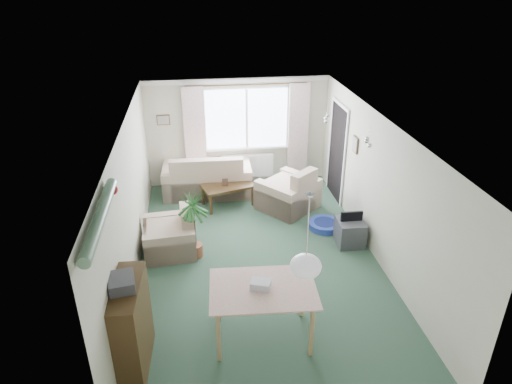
{
  "coord_description": "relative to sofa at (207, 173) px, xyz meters",
  "views": [
    {
      "loc": [
        -0.94,
        -6.4,
        4.49
      ],
      "look_at": [
        0.0,
        0.3,
        1.15
      ],
      "focal_mm": 32.0,
      "sensor_mm": 36.0,
      "label": 1
    }
  ],
  "objects": [
    {
      "name": "ground",
      "position": [
        0.74,
        -2.75,
        -0.47
      ],
      "size": [
        6.5,
        6.5,
        0.0
      ],
      "primitive_type": "plane",
      "color": "#2A4735"
    },
    {
      "name": "window",
      "position": [
        0.94,
        0.48,
        1.03
      ],
      "size": [
        1.8,
        0.03,
        1.3
      ],
      "primitive_type": "cube",
      "color": "white"
    },
    {
      "name": "curtain_rod",
      "position": [
        0.94,
        0.4,
        1.8
      ],
      "size": [
        2.6,
        0.03,
        0.03
      ],
      "primitive_type": "cube",
      "color": "black"
    },
    {
      "name": "curtain_left",
      "position": [
        -0.21,
        0.38,
        0.8
      ],
      "size": [
        0.45,
        0.08,
        2.0
      ],
      "primitive_type": "cube",
      "color": "beige"
    },
    {
      "name": "curtain_right",
      "position": [
        2.09,
        0.38,
        0.8
      ],
      "size": [
        0.45,
        0.08,
        2.0
      ],
      "primitive_type": "cube",
      "color": "beige"
    },
    {
      "name": "radiator",
      "position": [
        0.94,
        0.44,
        -0.07
      ],
      "size": [
        1.2,
        0.1,
        0.55
      ],
      "primitive_type": "cube",
      "color": "white"
    },
    {
      "name": "doorway",
      "position": [
        2.72,
        -0.55,
        0.53
      ],
      "size": [
        0.03,
        0.95,
        2.0
      ],
      "primitive_type": "cube",
      "color": "black"
    },
    {
      "name": "pendant_lamp",
      "position": [
        0.94,
        -5.05,
        1.01
      ],
      "size": [
        0.36,
        0.36,
        0.36
      ],
      "primitive_type": "sphere",
      "color": "white"
    },
    {
      "name": "tinsel_garland",
      "position": [
        -1.18,
        -5.05,
        1.81
      ],
      "size": [
        1.6,
        1.6,
        0.12
      ],
      "primitive_type": "cylinder",
      "color": "#196626"
    },
    {
      "name": "bauble_cluster_a",
      "position": [
        2.04,
        -1.85,
        1.75
      ],
      "size": [
        0.2,
        0.2,
        0.2
      ],
      "primitive_type": "sphere",
      "color": "silver"
    },
    {
      "name": "bauble_cluster_b",
      "position": [
        2.34,
        -3.05,
        1.75
      ],
      "size": [
        0.2,
        0.2,
        0.2
      ],
      "primitive_type": "sphere",
      "color": "silver"
    },
    {
      "name": "wall_picture_back",
      "position": [
        -0.86,
        0.48,
        1.08
      ],
      "size": [
        0.28,
        0.03,
        0.22
      ],
      "primitive_type": "cube",
      "color": "brown"
    },
    {
      "name": "wall_picture_right",
      "position": [
        2.72,
        -1.55,
        1.08
      ],
      "size": [
        0.03,
        0.24,
        0.3
      ],
      "primitive_type": "cube",
      "color": "brown"
    },
    {
      "name": "sofa",
      "position": [
        0.0,
        0.0,
        0.0
      ],
      "size": [
        1.92,
        1.07,
        0.94
      ],
      "primitive_type": "cube",
      "rotation": [
        0.0,
        0.0,
        3.11
      ],
      "color": "beige",
      "rests_on": "ground"
    },
    {
      "name": "armchair_corner",
      "position": [
        1.61,
        -0.95,
        -0.01
      ],
      "size": [
        1.42,
        1.41,
        0.92
      ],
      "primitive_type": "cube",
      "rotation": [
        0.0,
        0.0,
        3.83
      ],
      "color": "beige",
      "rests_on": "ground"
    },
    {
      "name": "armchair_left",
      "position": [
        -0.76,
        -2.26,
        -0.07
      ],
      "size": [
        0.93,
        0.97,
        0.81
      ],
      "primitive_type": "cube",
      "rotation": [
        0.0,
        0.0,
        -1.49
      ],
      "color": "tan",
      "rests_on": "ground"
    },
    {
      "name": "coffee_table",
      "position": [
        0.39,
        -0.66,
        -0.24
      ],
      "size": [
        1.15,
        0.84,
        0.46
      ],
      "primitive_type": "cube",
      "rotation": [
        0.0,
        0.0,
        0.3
      ],
      "color": "black",
      "rests_on": "ground"
    },
    {
      "name": "photo_frame",
      "position": [
        0.34,
        -0.7,
        0.07
      ],
      "size": [
        0.12,
        0.02,
        0.16
      ],
      "primitive_type": "cube",
      "rotation": [
        0.0,
        0.0,
        -0.03
      ],
      "color": "#52362A",
      "rests_on": "coffee_table"
    },
    {
      "name": "bookshelf",
      "position": [
        -1.1,
        -4.79,
        0.14
      ],
      "size": [
        0.39,
        1.01,
        1.22
      ],
      "primitive_type": "cube",
      "rotation": [
        0.0,
        0.0,
        -0.05
      ],
      "color": "black",
      "rests_on": "ground"
    },
    {
      "name": "hifi_box",
      "position": [
        -1.13,
        -4.81,
        0.81
      ],
      "size": [
        0.33,
        0.39,
        0.14
      ],
      "primitive_type": "cube",
      "rotation": [
        0.0,
        0.0,
        0.15
      ],
      "color": "#38373C",
      "rests_on": "bookshelf"
    },
    {
      "name": "houseplant",
      "position": [
        -0.32,
        -2.47,
        0.14
      ],
      "size": [
        0.69,
        0.69,
        1.23
      ],
      "primitive_type": "cylinder",
      "rotation": [
        0.0,
        0.0,
        0.38
      ],
      "color": "#226430",
      "rests_on": "ground"
    },
    {
      "name": "dining_table",
      "position": [
        0.54,
        -4.53,
        -0.08
      ],
      "size": [
        1.32,
        0.92,
        0.79
      ],
      "primitive_type": "cube",
      "rotation": [
        0.0,
        0.0,
        -0.06
      ],
      "color": "tan",
      "rests_on": "ground"
    },
    {
      "name": "gift_box",
      "position": [
        0.51,
        -4.51,
        0.38
      ],
      "size": [
        0.3,
        0.25,
        0.12
      ],
      "primitive_type": "cube",
      "rotation": [
        0.0,
        0.0,
        -0.35
      ],
      "color": "silver",
      "rests_on": "dining_table"
    },
    {
      "name": "tv_cube",
      "position": [
        2.44,
        -2.45,
        -0.24
      ],
      "size": [
        0.48,
        0.53,
        0.47
      ],
      "primitive_type": "cube",
      "rotation": [
        0.0,
        0.0,
        -0.03
      ],
      "color": "#343338",
      "rests_on": "ground"
    },
    {
      "name": "pet_bed",
      "position": [
        2.14,
        -1.86,
        -0.41
      ],
      "size": [
        0.78,
        0.78,
        0.12
      ],
      "primitive_type": "cylinder",
      "rotation": [
        0.0,
        0.0,
        0.32
      ],
      "color": "navy",
      "rests_on": "ground"
    }
  ]
}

